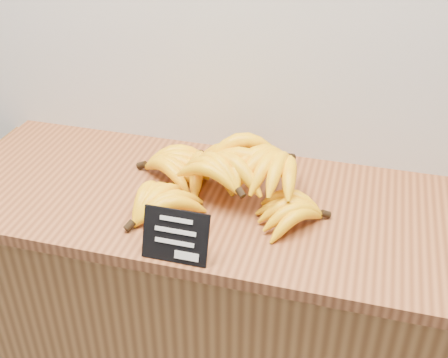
% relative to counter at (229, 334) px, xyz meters
% --- Properties ---
extents(counter, '(1.52, 0.50, 0.90)m').
position_rel_counter_xyz_m(counter, '(0.00, 0.00, 0.00)').
color(counter, '#925E2F').
rests_on(counter, ground).
extents(counter_top, '(1.42, 0.54, 0.03)m').
position_rel_counter_xyz_m(counter_top, '(0.00, 0.00, 0.47)').
color(counter_top, '#95542E').
rests_on(counter_top, counter).
extents(chalkboard_sign, '(0.14, 0.05, 0.11)m').
position_rel_counter_xyz_m(chalkboard_sign, '(-0.05, -0.24, 0.53)').
color(chalkboard_sign, black).
rests_on(chalkboard_sign, counter_top).
extents(banana_pile, '(0.51, 0.39, 0.13)m').
position_rel_counter_xyz_m(banana_pile, '(-0.01, 0.02, 0.54)').
color(banana_pile, '#FFBD0A').
rests_on(banana_pile, counter_top).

